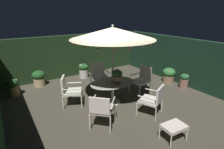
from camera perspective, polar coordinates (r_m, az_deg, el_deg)
name	(u,v)px	position (r m, az deg, el deg)	size (l,w,h in m)	color
ground_plane	(112,101)	(6.36, -0.03, -8.31)	(7.18, 6.99, 0.02)	#464134
hedge_backdrop_rear	(74,55)	(8.86, -11.97, 6.05)	(7.18, 0.30, 1.94)	#1B3017
hedge_backdrop_right	(179,60)	(8.28, 20.42, 4.32)	(0.30, 6.99, 1.94)	black
patio_dining_table	(113,86)	(5.97, 0.20, -3.71)	(1.54, 1.08, 0.75)	beige
patio_umbrella	(113,33)	(5.52, 0.22, 13.01)	(2.61, 2.61, 2.59)	silver
centerpiece_planter	(117,75)	(5.70, 1.58, -0.19)	(0.36, 0.36, 0.50)	olive
patio_chair_north	(102,108)	(4.74, -3.31, -10.65)	(0.85, 0.85, 0.96)	silver
patio_chair_northeast	(154,99)	(5.46, 13.12, -7.45)	(0.81, 0.81, 0.93)	beige
patio_chair_east	(142,78)	(6.90, 9.57, -1.14)	(0.67, 0.64, 1.00)	silver
patio_chair_southeast	(99,74)	(7.22, -4.18, 0.30)	(0.72, 0.69, 1.01)	silver
patio_chair_south	(69,89)	(6.00, -13.49, -4.53)	(0.81, 0.80, 0.99)	beige
ottoman_footrest	(174,127)	(4.68, 19.10, -15.54)	(0.59, 0.44, 0.41)	beige
potted_plant_right_near	(39,78)	(8.05, -22.28, -0.92)	(0.53, 0.53, 0.66)	tan
potted_plant_back_center	(83,70)	(8.46, -9.06, 1.41)	(0.45, 0.46, 0.68)	beige
potted_plant_back_right	(184,81)	(7.79, 21.96, -1.84)	(0.34, 0.34, 0.60)	#8C6052
potted_plant_back_left	(13,87)	(7.48, -29.01, -3.59)	(0.40, 0.40, 0.65)	olive
potted_plant_left_far	(169,75)	(8.19, 17.60, -0.09)	(0.54, 0.54, 0.65)	#8C6B4D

